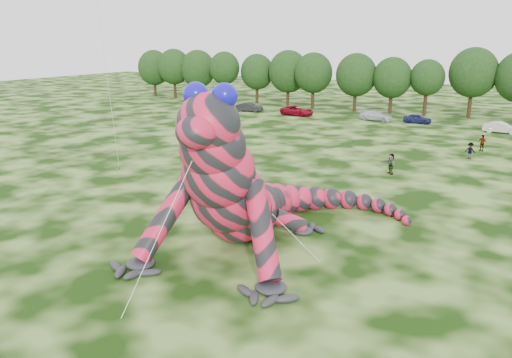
{
  "coord_description": "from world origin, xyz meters",
  "views": [
    {
      "loc": [
        15.85,
        -23.63,
        11.51
      ],
      "look_at": [
        2.82,
        -0.17,
        4.0
      ],
      "focal_mm": 35.0,
      "sensor_mm": 36.0,
      "label": 1
    }
  ],
  "objects_px": {
    "tree_6": "(313,81)",
    "car_1": "(249,107)",
    "tree_7": "(356,83)",
    "tree_10": "(472,83)",
    "spectator_4": "(235,118)",
    "tree_1": "(174,74)",
    "car_3": "(376,116)",
    "car_2": "(297,111)",
    "tree_8": "(392,86)",
    "tree_0": "(154,73)",
    "tree_4": "(257,79)",
    "spectator_2": "(470,151)",
    "tree_2": "(198,75)",
    "car_4": "(417,119)",
    "tree_9": "(426,88)",
    "car_0": "(208,103)",
    "tree_5": "(288,78)",
    "spectator_5": "(391,164)",
    "tree_3": "(225,77)",
    "spectator_3": "(482,143)",
    "car_5": "(501,127)",
    "inflatable_gecko": "(247,159)"
  },
  "relations": [
    {
      "from": "tree_6",
      "to": "car_1",
      "type": "height_order",
      "value": "tree_6"
    },
    {
      "from": "tree_7",
      "to": "tree_10",
      "type": "relative_size",
      "value": 0.9
    },
    {
      "from": "car_1",
      "to": "spectator_4",
      "type": "relative_size",
      "value": 2.82
    },
    {
      "from": "tree_1",
      "to": "car_3",
      "type": "bearing_deg",
      "value": -11.43
    },
    {
      "from": "car_1",
      "to": "car_2",
      "type": "relative_size",
      "value": 0.83
    },
    {
      "from": "tree_8",
      "to": "tree_0",
      "type": "bearing_deg",
      "value": 177.44
    },
    {
      "from": "tree_4",
      "to": "spectator_4",
      "type": "relative_size",
      "value": 5.67
    },
    {
      "from": "car_2",
      "to": "spectator_2",
      "type": "height_order",
      "value": "spectator_2"
    },
    {
      "from": "tree_2",
      "to": "car_4",
      "type": "relative_size",
      "value": 2.48
    },
    {
      "from": "tree_9",
      "to": "car_0",
      "type": "height_order",
      "value": "tree_9"
    },
    {
      "from": "tree_5",
      "to": "tree_10",
      "type": "bearing_deg",
      "value": 0.27
    },
    {
      "from": "tree_4",
      "to": "tree_9",
      "type": "bearing_deg",
      "value": -2.55
    },
    {
      "from": "car_2",
      "to": "spectator_2",
      "type": "distance_m",
      "value": 33.27
    },
    {
      "from": "tree_0",
      "to": "car_1",
      "type": "height_order",
      "value": "tree_0"
    },
    {
      "from": "tree_10",
      "to": "spectator_5",
      "type": "distance_m",
      "value": 39.24
    },
    {
      "from": "car_4",
      "to": "tree_3",
      "type": "bearing_deg",
      "value": 77.96
    },
    {
      "from": "tree_0",
      "to": "car_0",
      "type": "bearing_deg",
      "value": -26.87
    },
    {
      "from": "tree_0",
      "to": "spectator_4",
      "type": "bearing_deg",
      "value": -34.14
    },
    {
      "from": "car_2",
      "to": "car_0",
      "type": "bearing_deg",
      "value": 97.13
    },
    {
      "from": "tree_2",
      "to": "tree_0",
      "type": "bearing_deg",
      "value": 177.66
    },
    {
      "from": "tree_9",
      "to": "spectator_3",
      "type": "relative_size",
      "value": 4.96
    },
    {
      "from": "tree_4",
      "to": "car_5",
      "type": "distance_m",
      "value": 44.17
    },
    {
      "from": "tree_2",
      "to": "tree_6",
      "type": "relative_size",
      "value": 1.02
    },
    {
      "from": "spectator_2",
      "to": "tree_2",
      "type": "bearing_deg",
      "value": -15.83
    },
    {
      "from": "spectator_3",
      "to": "inflatable_gecko",
      "type": "bearing_deg",
      "value": -80.46
    },
    {
      "from": "tree_9",
      "to": "car_0",
      "type": "xyz_separation_m",
      "value": [
        -35.14,
        -8.49,
        -3.59
      ]
    },
    {
      "from": "tree_1",
      "to": "tree_9",
      "type": "height_order",
      "value": "tree_1"
    },
    {
      "from": "car_3",
      "to": "car_5",
      "type": "relative_size",
      "value": 1.11
    },
    {
      "from": "tree_2",
      "to": "car_2",
      "type": "distance_m",
      "value": 28.85
    },
    {
      "from": "tree_7",
      "to": "car_3",
      "type": "height_order",
      "value": "tree_7"
    },
    {
      "from": "tree_10",
      "to": "spectator_4",
      "type": "bearing_deg",
      "value": -142.09
    },
    {
      "from": "tree_0",
      "to": "car_1",
      "type": "xyz_separation_m",
      "value": [
        29.24,
        -11.05,
        -4.01
      ]
    },
    {
      "from": "tree_1",
      "to": "tree_10",
      "type": "distance_m",
      "value": 55.76
    },
    {
      "from": "spectator_4",
      "to": "tree_4",
      "type": "bearing_deg",
      "value": 48.68
    },
    {
      "from": "tree_5",
      "to": "spectator_4",
      "type": "xyz_separation_m",
      "value": [
        2.14,
        -21.96,
        -4.1
      ]
    },
    {
      "from": "tree_7",
      "to": "tree_6",
      "type": "bearing_deg",
      "value": -179.08
    },
    {
      "from": "tree_2",
      "to": "tree_10",
      "type": "relative_size",
      "value": 0.92
    },
    {
      "from": "tree_10",
      "to": "tree_4",
      "type": "bearing_deg",
      "value": 179.79
    },
    {
      "from": "car_0",
      "to": "inflatable_gecko",
      "type": "bearing_deg",
      "value": -146.09
    },
    {
      "from": "car_0",
      "to": "car_5",
      "type": "relative_size",
      "value": 1.0
    },
    {
      "from": "tree_1",
      "to": "tree_10",
      "type": "relative_size",
      "value": 0.93
    },
    {
      "from": "tree_0",
      "to": "car_5",
      "type": "height_order",
      "value": "tree_0"
    },
    {
      "from": "car_0",
      "to": "tree_1",
      "type": "bearing_deg",
      "value": 54.47
    },
    {
      "from": "tree_7",
      "to": "car_5",
      "type": "height_order",
      "value": "tree_7"
    },
    {
      "from": "tree_2",
      "to": "car_2",
      "type": "height_order",
      "value": "tree_2"
    },
    {
      "from": "car_3",
      "to": "spectator_3",
      "type": "distance_m",
      "value": 22.03
    },
    {
      "from": "car_3",
      "to": "spectator_3",
      "type": "bearing_deg",
      "value": -129.94
    },
    {
      "from": "tree_4",
      "to": "car_4",
      "type": "bearing_deg",
      "value": -16.59
    },
    {
      "from": "spectator_3",
      "to": "spectator_4",
      "type": "bearing_deg",
      "value": -158.28
    },
    {
      "from": "car_3",
      "to": "car_5",
      "type": "height_order",
      "value": "car_5"
    }
  ]
}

